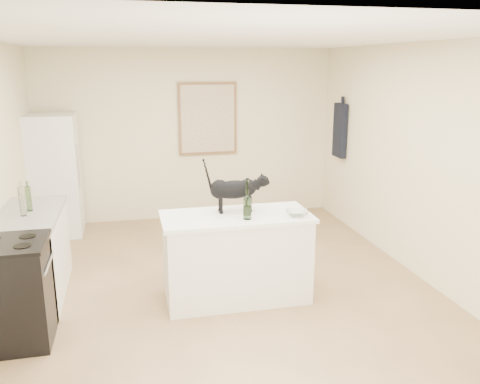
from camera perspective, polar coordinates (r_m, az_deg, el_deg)
name	(u,v)px	position (r m, az deg, el deg)	size (l,w,h in m)	color
floor	(223,290)	(5.46, -1.92, -11.16)	(5.50, 5.50, 0.00)	tan
ceiling	(221,38)	(4.92, -2.19, 17.26)	(5.50, 5.50, 0.00)	white
wall_back	(188,135)	(7.71, -5.96, 6.50)	(4.50, 4.50, 0.00)	beige
wall_front	(329,287)	(2.51, 10.17, -10.74)	(4.50, 4.50, 0.00)	beige
wall_right	(421,163)	(5.88, 20.06, 3.20)	(5.50, 5.50, 0.00)	beige
island_base	(236,259)	(5.12, -0.42, -7.67)	(1.44, 0.67, 0.86)	white
island_top	(236,217)	(4.97, -0.43, -2.85)	(1.50, 0.70, 0.04)	white
left_cabinets	(32,258)	(5.58, -22.82, -6.96)	(0.60, 1.40, 0.86)	white
left_countertop	(27,216)	(5.44, -23.28, -2.53)	(0.62, 1.44, 0.04)	gray
stove	(13,294)	(4.75, -24.61, -10.62)	(0.60, 0.60, 0.90)	black
fridge	(54,176)	(7.41, -20.61, 1.78)	(0.68, 0.68, 1.70)	white
artwork_frame	(208,119)	(7.69, -3.74, 8.41)	(0.90, 0.03, 1.10)	brown
artwork_canvas	(208,119)	(7.67, -3.72, 8.39)	(0.82, 0.00, 1.02)	beige
hanging_garment	(340,130)	(7.61, 11.42, 6.95)	(0.08, 0.34, 0.80)	black
black_cat	(234,192)	(5.01, -0.69, 0.02)	(0.59, 0.18, 0.42)	black
wine_bottle	(247,201)	(4.78, 0.84, -1.07)	(0.08, 0.08, 0.36)	#285220
glass_bowl	(297,213)	(4.95, 6.59, -2.45)	(0.23, 0.23, 0.06)	white
fridge_paper	(77,139)	(7.31, -18.24, 5.85)	(0.01, 0.14, 0.18)	silver
counter_bottle_cluster	(25,200)	(5.42, -23.48, -0.87)	(0.09, 0.23, 0.29)	#264D19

